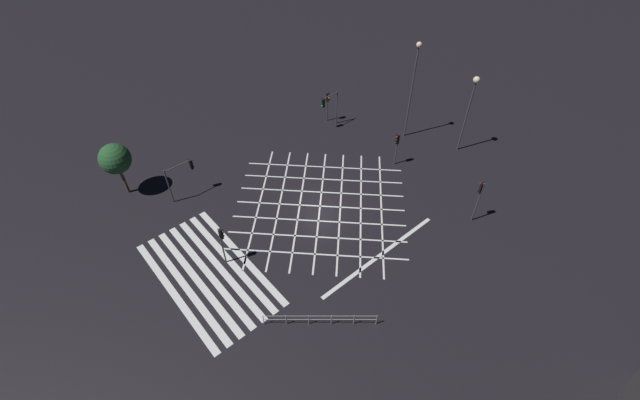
{
  "coord_description": "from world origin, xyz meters",
  "views": [
    {
      "loc": [
        19.24,
        -16.53,
        25.46
      ],
      "look_at": [
        0.0,
        0.0,
        0.71
      ],
      "focal_mm": 24.0,
      "sensor_mm": 36.0,
      "label": 1
    }
  ],
  "objects_px": {
    "traffic_light_median_north": "(397,143)",
    "traffic_light_nw_cross": "(329,104)",
    "street_lamp_east": "(472,96)",
    "street_tree_near": "(115,159)",
    "traffic_light_median_south": "(222,239)",
    "traffic_light_nw_main": "(328,101)",
    "street_lamp_west": "(414,75)",
    "traffic_light_ne_main": "(479,194)",
    "traffic_light_sw_cross": "(182,172)"
  },
  "relations": [
    {
      "from": "traffic_light_median_north",
      "to": "traffic_light_nw_cross",
      "type": "bearing_deg",
      "value": -85.96
    },
    {
      "from": "street_lamp_east",
      "to": "street_tree_near",
      "type": "xyz_separation_m",
      "value": [
        -14.94,
        -26.68,
        -2.2
      ]
    },
    {
      "from": "traffic_light_median_south",
      "to": "traffic_light_nw_cross",
      "type": "relative_size",
      "value": 0.95
    },
    {
      "from": "traffic_light_nw_main",
      "to": "traffic_light_median_south",
      "type": "distance_m",
      "value": 20.03
    },
    {
      "from": "street_lamp_east",
      "to": "street_tree_near",
      "type": "bearing_deg",
      "value": -119.25
    },
    {
      "from": "traffic_light_median_south",
      "to": "street_tree_near",
      "type": "distance_m",
      "value": 12.37
    },
    {
      "from": "traffic_light_nw_cross",
      "to": "street_lamp_east",
      "type": "distance_m",
      "value": 13.39
    },
    {
      "from": "traffic_light_median_north",
      "to": "street_lamp_east",
      "type": "bearing_deg",
      "value": 158.91
    },
    {
      "from": "street_lamp_east",
      "to": "street_lamp_west",
      "type": "xyz_separation_m",
      "value": [
        -4.88,
        -2.19,
        0.78
      ]
    },
    {
      "from": "traffic_light_ne_main",
      "to": "street_tree_near",
      "type": "bearing_deg",
      "value": 42.84
    },
    {
      "from": "traffic_light_nw_main",
      "to": "street_lamp_west",
      "type": "height_order",
      "value": "street_lamp_west"
    },
    {
      "from": "traffic_light_sw_cross",
      "to": "traffic_light_median_north",
      "type": "xyz_separation_m",
      "value": [
        8.81,
        16.5,
        -0.13
      ]
    },
    {
      "from": "street_lamp_west",
      "to": "street_lamp_east",
      "type": "bearing_deg",
      "value": 24.16
    },
    {
      "from": "traffic_light_sw_cross",
      "to": "street_lamp_east",
      "type": "bearing_deg",
      "value": -26.21
    },
    {
      "from": "traffic_light_median_south",
      "to": "traffic_light_ne_main",
      "type": "bearing_deg",
      "value": -28.14
    },
    {
      "from": "traffic_light_sw_cross",
      "to": "traffic_light_ne_main",
      "type": "xyz_separation_m",
      "value": [
        17.67,
        16.01,
        0.32
      ]
    },
    {
      "from": "traffic_light_nw_main",
      "to": "traffic_light_median_north",
      "type": "bearing_deg",
      "value": -0.52
    },
    {
      "from": "traffic_light_nw_main",
      "to": "street_lamp_east",
      "type": "height_order",
      "value": "street_lamp_east"
    },
    {
      "from": "traffic_light_nw_cross",
      "to": "street_tree_near",
      "type": "relative_size",
      "value": 0.76
    },
    {
      "from": "traffic_light_sw_cross",
      "to": "traffic_light_nw_cross",
      "type": "relative_size",
      "value": 0.92
    },
    {
      "from": "traffic_light_median_north",
      "to": "street_tree_near",
      "type": "bearing_deg",
      "value": -31.59
    },
    {
      "from": "traffic_light_nw_main",
      "to": "traffic_light_median_south",
      "type": "xyz_separation_m",
      "value": [
        8.99,
        -17.9,
        0.18
      ]
    },
    {
      "from": "traffic_light_nw_main",
      "to": "traffic_light_median_south",
      "type": "bearing_deg",
      "value": -63.32
    },
    {
      "from": "traffic_light_median_north",
      "to": "street_lamp_east",
      "type": "relative_size",
      "value": 0.44
    },
    {
      "from": "street_lamp_east",
      "to": "street_lamp_west",
      "type": "relative_size",
      "value": 0.79
    },
    {
      "from": "traffic_light_median_south",
      "to": "street_lamp_west",
      "type": "xyz_separation_m",
      "value": [
        -2.01,
        22.04,
        4.09
      ]
    },
    {
      "from": "traffic_light_nw_main",
      "to": "traffic_light_median_south",
      "type": "relative_size",
      "value": 0.93
    },
    {
      "from": "street_tree_near",
      "to": "traffic_light_sw_cross",
      "type": "bearing_deg",
      "value": 45.84
    },
    {
      "from": "traffic_light_median_north",
      "to": "street_tree_near",
      "type": "xyz_separation_m",
      "value": [
        -12.47,
        -20.28,
        1.24
      ]
    },
    {
      "from": "traffic_light_median_south",
      "to": "traffic_light_ne_main",
      "type": "distance_m",
      "value": 19.64
    },
    {
      "from": "traffic_light_sw_cross",
      "to": "street_tree_near",
      "type": "height_order",
      "value": "street_tree_near"
    },
    {
      "from": "traffic_light_median_south",
      "to": "street_tree_near",
      "type": "relative_size",
      "value": 0.72
    },
    {
      "from": "traffic_light_nw_cross",
      "to": "traffic_light_median_north",
      "type": "distance_m",
      "value": 8.53
    },
    {
      "from": "traffic_light_median_south",
      "to": "street_lamp_west",
      "type": "bearing_deg",
      "value": 5.21
    },
    {
      "from": "traffic_light_ne_main",
      "to": "street_lamp_west",
      "type": "relative_size",
      "value": 0.41
    },
    {
      "from": "traffic_light_nw_cross",
      "to": "traffic_light_median_north",
      "type": "height_order",
      "value": "traffic_light_nw_cross"
    },
    {
      "from": "traffic_light_nw_main",
      "to": "street_lamp_east",
      "type": "distance_m",
      "value": 13.89
    },
    {
      "from": "traffic_light_median_north",
      "to": "traffic_light_ne_main",
      "type": "height_order",
      "value": "traffic_light_ne_main"
    },
    {
      "from": "traffic_light_median_south",
      "to": "street_lamp_west",
      "type": "distance_m",
      "value": 22.5
    },
    {
      "from": "traffic_light_ne_main",
      "to": "traffic_light_nw_cross",
      "type": "bearing_deg",
      "value": 0.34
    },
    {
      "from": "traffic_light_nw_cross",
      "to": "traffic_light_nw_main",
      "type": "bearing_deg",
      "value": -127.56
    },
    {
      "from": "traffic_light_ne_main",
      "to": "street_lamp_west",
      "type": "xyz_separation_m",
      "value": [
        -11.27,
        4.72,
        3.77
      ]
    },
    {
      "from": "traffic_light_median_south",
      "to": "street_lamp_east",
      "type": "height_order",
      "value": "street_lamp_east"
    },
    {
      "from": "traffic_light_median_north",
      "to": "traffic_light_ne_main",
      "type": "distance_m",
      "value": 8.89
    },
    {
      "from": "traffic_light_ne_main",
      "to": "street_tree_near",
      "type": "xyz_separation_m",
      "value": [
        -21.33,
        -19.78,
        0.8
      ]
    },
    {
      "from": "traffic_light_nw_main",
      "to": "traffic_light_nw_cross",
      "type": "relative_size",
      "value": 0.88
    },
    {
      "from": "traffic_light_median_south",
      "to": "street_lamp_east",
      "type": "distance_m",
      "value": 24.62
    },
    {
      "from": "traffic_light_median_north",
      "to": "street_lamp_west",
      "type": "xyz_separation_m",
      "value": [
        -2.41,
        4.22,
        4.22
      ]
    },
    {
      "from": "traffic_light_sw_cross",
      "to": "street_lamp_west",
      "type": "bearing_deg",
      "value": -17.15
    },
    {
      "from": "street_tree_near",
      "to": "traffic_light_ne_main",
      "type": "bearing_deg",
      "value": 42.84
    }
  ]
}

